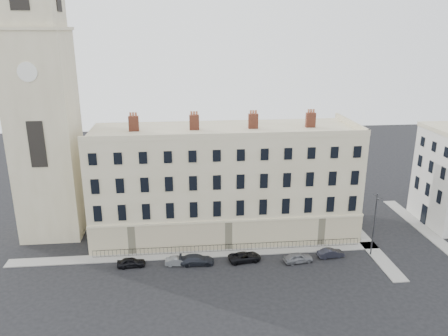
{
  "coord_description": "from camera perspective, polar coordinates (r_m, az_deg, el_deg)",
  "views": [
    {
      "loc": [
        -11.86,
        -45.64,
        27.85
      ],
      "look_at": [
        -6.19,
        10.0,
        10.09
      ],
      "focal_mm": 35.0,
      "sensor_mm": 36.0,
      "label": 1
    }
  ],
  "objects": [
    {
      "name": "car_a",
      "position": [
        55.99,
        -12.03,
        -11.95
      ],
      "size": [
        3.52,
        1.62,
        1.17
      ],
      "primitive_type": "imported",
      "rotation": [
        0.0,
        0.0,
        1.64
      ],
      "color": "black",
      "rests_on": "ground"
    },
    {
      "name": "car_b",
      "position": [
        55.4,
        -5.97,
        -12.03
      ],
      "size": [
        3.36,
        1.49,
        1.07
      ],
      "primitive_type": "imported",
      "rotation": [
        0.0,
        0.0,
        1.46
      ],
      "color": "slate",
      "rests_on": "ground"
    },
    {
      "name": "car_c",
      "position": [
        55.39,
        -3.59,
        -11.87
      ],
      "size": [
        4.32,
        1.85,
        1.24
      ],
      "primitive_type": "imported",
      "rotation": [
        0.0,
        0.0,
        1.54
      ],
      "color": "#1F2229",
      "rests_on": "ground"
    },
    {
      "name": "pavement_east_return",
      "position": [
        65.33,
        17.37,
        -8.43
      ],
      "size": [
        2.0,
        24.0,
        0.12
      ],
      "primitive_type": "cube",
      "color": "gray",
      "rests_on": "ground"
    },
    {
      "name": "pavement_terrace",
      "position": [
        57.8,
        -3.32,
        -11.15
      ],
      "size": [
        48.0,
        2.0,
        0.12
      ],
      "primitive_type": "cube",
      "color": "gray",
      "rests_on": "ground"
    },
    {
      "name": "terrace",
      "position": [
        61.38,
        0.02,
        -1.75
      ],
      "size": [
        36.22,
        12.22,
        17.0
      ],
      "color": "#C0B48F",
      "rests_on": "ground"
    },
    {
      "name": "railings",
      "position": [
        58.18,
        0.65,
        -10.37
      ],
      "size": [
        35.0,
        0.04,
        0.96
      ],
      "color": "black",
      "rests_on": "ground"
    },
    {
      "name": "streetlamp",
      "position": [
        58.53,
        19.04,
        -6.7
      ],
      "size": [
        0.76,
        1.77,
        8.51
      ],
      "rotation": [
        0.0,
        0.0,
        0.34
      ],
      "color": "#2F3034",
      "rests_on": "ground"
    },
    {
      "name": "car_f",
      "position": [
        58.48,
        13.76,
        -10.75
      ],
      "size": [
        3.56,
        1.62,
        1.13
      ],
      "primitive_type": "imported",
      "rotation": [
        0.0,
        0.0,
        1.7
      ],
      "color": "black",
      "rests_on": "ground"
    },
    {
      "name": "ground",
      "position": [
        54.77,
        7.72,
        -13.12
      ],
      "size": [
        160.0,
        160.0,
        0.0
      ],
      "primitive_type": "plane",
      "color": "black",
      "rests_on": "ground"
    },
    {
      "name": "church_tower",
      "position": [
        63.01,
        -22.71,
        7.88
      ],
      "size": [
        8.0,
        8.13,
        44.0
      ],
      "color": "#C0B48F",
      "rests_on": "ground"
    },
    {
      "name": "car_e",
      "position": [
        56.48,
        9.66,
        -11.47
      ],
      "size": [
        3.85,
        1.95,
        1.26
      ],
      "primitive_type": "imported",
      "rotation": [
        0.0,
        0.0,
        1.7
      ],
      "color": "slate",
      "rests_on": "ground"
    },
    {
      "name": "pavement_adjacent",
      "position": [
        71.3,
        24.22,
        -6.98
      ],
      "size": [
        2.0,
        20.0,
        0.12
      ],
      "primitive_type": "cube",
      "color": "gray",
      "rests_on": "ground"
    },
    {
      "name": "car_d",
      "position": [
        56.05,
        2.73,
        -11.52
      ],
      "size": [
        4.37,
        2.48,
        1.15
      ],
      "primitive_type": "imported",
      "rotation": [
        0.0,
        0.0,
        1.72
      ],
      "color": "black",
      "rests_on": "ground"
    }
  ]
}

